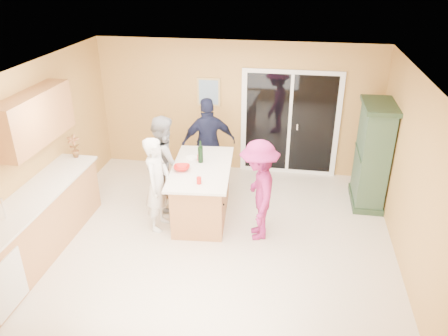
% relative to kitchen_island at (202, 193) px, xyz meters
% --- Properties ---
extents(floor, '(5.50, 5.50, 0.00)m').
position_rel_kitchen_island_xyz_m(floor, '(0.30, -0.56, -0.43)').
color(floor, beige).
rests_on(floor, ground).
extents(ceiling, '(5.50, 5.00, 0.10)m').
position_rel_kitchen_island_xyz_m(ceiling, '(0.30, -0.56, 2.17)').
color(ceiling, silver).
rests_on(ceiling, wall_back).
extents(wall_back, '(5.50, 0.10, 2.60)m').
position_rel_kitchen_island_xyz_m(wall_back, '(0.30, 1.94, 0.87)').
color(wall_back, '#EAB460').
rests_on(wall_back, ground).
extents(wall_front, '(5.50, 0.10, 2.60)m').
position_rel_kitchen_island_xyz_m(wall_front, '(0.30, -3.06, 0.87)').
color(wall_front, '#EAB460').
rests_on(wall_front, ground).
extents(wall_left, '(0.10, 5.00, 2.60)m').
position_rel_kitchen_island_xyz_m(wall_left, '(-2.45, -0.56, 0.87)').
color(wall_left, '#EAB460').
rests_on(wall_left, ground).
extents(wall_right, '(0.10, 5.00, 2.60)m').
position_rel_kitchen_island_xyz_m(wall_right, '(3.05, -0.56, 0.87)').
color(wall_right, '#EAB460').
rests_on(wall_right, ground).
extents(left_cabinet_run, '(0.65, 3.05, 1.24)m').
position_rel_kitchen_island_xyz_m(left_cabinet_run, '(-2.15, -1.61, 0.04)').
color(left_cabinet_run, '#B17644').
rests_on(left_cabinet_run, floor).
extents(upper_cabinets, '(0.35, 1.60, 0.75)m').
position_rel_kitchen_island_xyz_m(upper_cabinets, '(-2.27, -0.76, 1.45)').
color(upper_cabinets, '#B17644').
rests_on(upper_cabinets, wall_left).
extents(sliding_door, '(1.90, 0.07, 2.10)m').
position_rel_kitchen_island_xyz_m(sliding_door, '(1.35, 1.90, 0.62)').
color(sliding_door, white).
rests_on(sliding_door, floor).
extents(framed_picture, '(0.46, 0.04, 0.56)m').
position_rel_kitchen_island_xyz_m(framed_picture, '(-0.25, 1.91, 1.17)').
color(framed_picture, tan).
rests_on(framed_picture, wall_back).
extents(kitchen_island, '(1.08, 1.80, 0.91)m').
position_rel_kitchen_island_xyz_m(kitchen_island, '(0.00, 0.00, 0.00)').
color(kitchen_island, '#B17644').
rests_on(kitchen_island, floor).
extents(green_hutch, '(0.53, 1.00, 1.84)m').
position_rel_kitchen_island_xyz_m(green_hutch, '(2.79, 0.93, 0.47)').
color(green_hutch, '#233925').
rests_on(green_hutch, floor).
extents(woman_white, '(0.42, 0.60, 1.55)m').
position_rel_kitchen_island_xyz_m(woman_white, '(-0.61, -0.45, 0.35)').
color(woman_white, silver).
rests_on(woman_white, floor).
extents(woman_grey, '(0.88, 0.98, 1.64)m').
position_rel_kitchen_island_xyz_m(woman_grey, '(-0.70, 0.27, 0.39)').
color(woman_grey, '#97979A').
rests_on(woman_grey, floor).
extents(woman_navy, '(1.10, 0.78, 1.73)m').
position_rel_kitchen_island_xyz_m(woman_navy, '(-0.10, 1.10, 0.44)').
color(woman_navy, '#171933').
rests_on(woman_navy, floor).
extents(woman_magenta, '(0.79, 1.13, 1.60)m').
position_rel_kitchen_island_xyz_m(woman_magenta, '(0.98, -0.44, 0.37)').
color(woman_magenta, '#871D58').
rests_on(woman_magenta, floor).
extents(serving_bowl, '(0.30, 0.30, 0.06)m').
position_rel_kitchen_island_xyz_m(serving_bowl, '(-0.29, -0.15, 0.51)').
color(serving_bowl, red).
rests_on(serving_bowl, kitchen_island).
extents(tulip_vase, '(0.23, 0.18, 0.40)m').
position_rel_kitchen_island_xyz_m(tulip_vase, '(-2.15, -0.04, 0.72)').
color(tulip_vase, red).
rests_on(tulip_vase, left_cabinet_run).
extents(tumbler_near, '(0.09, 0.09, 0.11)m').
position_rel_kitchen_island_xyz_m(tumbler_near, '(0.09, -0.56, 0.54)').
color(tumbler_near, red).
rests_on(tumbler_near, kitchen_island).
extents(tumbler_far, '(0.09, 0.09, 0.10)m').
position_rel_kitchen_island_xyz_m(tumbler_far, '(-0.09, 0.25, 0.53)').
color(tumbler_far, red).
rests_on(tumbler_far, kitchen_island).
extents(wine_bottle, '(0.09, 0.09, 0.38)m').
position_rel_kitchen_island_xyz_m(wine_bottle, '(-0.05, 0.18, 0.63)').
color(wine_bottle, black).
rests_on(wine_bottle, kitchen_island).
extents(white_plate, '(0.26, 0.26, 0.01)m').
position_rel_kitchen_island_xyz_m(white_plate, '(-0.24, 0.32, 0.49)').
color(white_plate, white).
rests_on(white_plate, kitchen_island).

